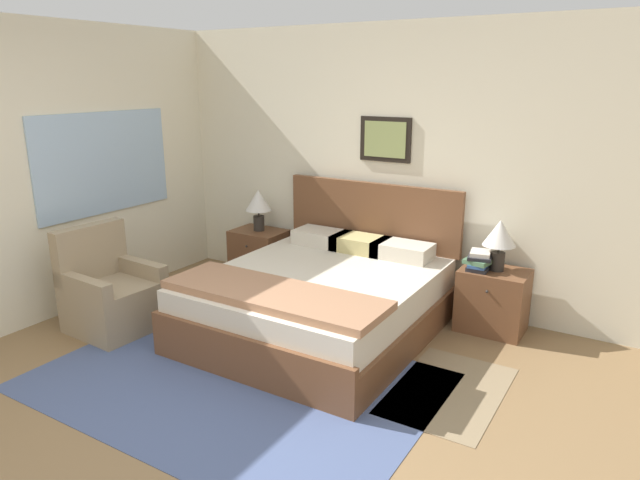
{
  "coord_description": "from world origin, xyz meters",
  "views": [
    {
      "loc": [
        2.31,
        -2.03,
        2.12
      ],
      "look_at": [
        0.1,
        1.59,
        0.9
      ],
      "focal_mm": 32.0,
      "sensor_mm": 36.0,
      "label": 1
    }
  ],
  "objects_px": {
    "armchair": "(111,295)",
    "table_lamp_near_window": "(258,203)",
    "bed": "(320,298)",
    "nightstand_near_window": "(259,255)",
    "nightstand_by_door": "(493,300)",
    "table_lamp_by_door": "(500,236)"
  },
  "relations": [
    {
      "from": "armchair",
      "to": "table_lamp_near_window",
      "type": "bearing_deg",
      "value": 171.97
    },
    {
      "from": "table_lamp_near_window",
      "to": "nightstand_near_window",
      "type": "bearing_deg",
      "value": -88.11
    },
    {
      "from": "table_lamp_by_door",
      "to": "table_lamp_near_window",
      "type": "bearing_deg",
      "value": 180.0
    },
    {
      "from": "armchair",
      "to": "nightstand_by_door",
      "type": "bearing_deg",
      "value": 123.84
    },
    {
      "from": "nightstand_near_window",
      "to": "nightstand_by_door",
      "type": "height_order",
      "value": "same"
    },
    {
      "from": "bed",
      "to": "nightstand_near_window",
      "type": "xyz_separation_m",
      "value": [
        -1.25,
        0.79,
        -0.03
      ]
    },
    {
      "from": "armchair",
      "to": "table_lamp_near_window",
      "type": "relative_size",
      "value": 2.03
    },
    {
      "from": "nightstand_by_door",
      "to": "armchair",
      "type": "bearing_deg",
      "value": -149.5
    },
    {
      "from": "nightstand_near_window",
      "to": "nightstand_by_door",
      "type": "relative_size",
      "value": 1.0
    },
    {
      "from": "armchair",
      "to": "bed",
      "type": "bearing_deg",
      "value": 122.33
    },
    {
      "from": "bed",
      "to": "table_lamp_near_window",
      "type": "distance_m",
      "value": 1.58
    },
    {
      "from": "nightstand_by_door",
      "to": "table_lamp_by_door",
      "type": "xyz_separation_m",
      "value": [
        0.01,
        0.01,
        0.57
      ]
    },
    {
      "from": "nightstand_near_window",
      "to": "nightstand_by_door",
      "type": "distance_m",
      "value": 2.5
    },
    {
      "from": "table_lamp_near_window",
      "to": "armchair",
      "type": "bearing_deg",
      "value": -101.37
    },
    {
      "from": "nightstand_by_door",
      "to": "table_lamp_by_door",
      "type": "relative_size",
      "value": 1.26
    },
    {
      "from": "armchair",
      "to": "nightstand_near_window",
      "type": "distance_m",
      "value": 1.7
    },
    {
      "from": "nightstand_by_door",
      "to": "bed",
      "type": "bearing_deg",
      "value": -147.65
    },
    {
      "from": "bed",
      "to": "nightstand_by_door",
      "type": "relative_size",
      "value": 3.69
    },
    {
      "from": "bed",
      "to": "table_lamp_by_door",
      "type": "relative_size",
      "value": 4.67
    },
    {
      "from": "nightstand_by_door",
      "to": "table_lamp_near_window",
      "type": "distance_m",
      "value": 2.56
    },
    {
      "from": "bed",
      "to": "nightstand_near_window",
      "type": "distance_m",
      "value": 1.48
    },
    {
      "from": "nightstand_near_window",
      "to": "nightstand_by_door",
      "type": "xyz_separation_m",
      "value": [
        2.5,
        0.0,
        0.0
      ]
    }
  ]
}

